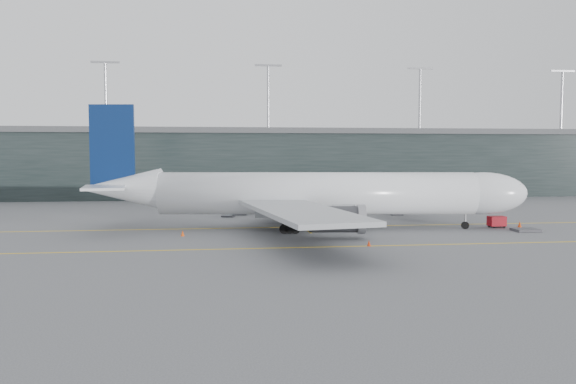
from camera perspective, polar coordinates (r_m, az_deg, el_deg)
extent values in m
plane|color=#525257|center=(78.15, -2.48, -3.25)|extent=(320.00, 320.00, 0.00)
cube|color=yellow|center=(74.20, -2.23, -3.63)|extent=(160.00, 0.25, 0.02)
cube|color=yellow|center=(58.45, -0.87, -5.69)|extent=(160.00, 0.25, 0.02)
cube|color=yellow|center=(98.42, -0.52, -1.74)|extent=(0.25, 60.00, 0.02)
cube|color=black|center=(135.45, -4.49, 2.78)|extent=(240.00, 35.00, 14.00)
cube|color=#505255|center=(135.51, -4.51, 6.00)|extent=(240.00, 36.00, 1.20)
cylinder|color=#9E9EA3|center=(128.08, -18.02, 9.25)|extent=(0.60, 0.60, 14.00)
cylinder|color=#9E9EA3|center=(126.37, -2.01, 9.51)|extent=(0.60, 0.60, 14.00)
cylinder|color=#9E9EA3|center=(134.10, 13.25, 9.09)|extent=(0.60, 0.60, 14.00)
cylinder|color=#9E9EA3|center=(149.83, 26.03, 8.25)|extent=(0.60, 0.60, 14.00)
cylinder|color=white|center=(72.41, 2.93, -0.13)|extent=(40.64, 10.33, 5.43)
ellipsoid|color=white|center=(76.60, 19.17, -0.12)|extent=(11.98, 6.79, 5.43)
cone|color=white|center=(75.29, -16.39, 0.34)|extent=(10.20, 6.35, 5.21)
cube|color=#9CA0A4|center=(72.55, 2.24, -1.79)|extent=(14.44, 6.06, 1.75)
cube|color=black|center=(77.70, 21.51, 0.52)|extent=(2.23, 2.84, 0.70)
cube|color=#9CA0A4|center=(58.87, 1.07, -1.94)|extent=(11.73, 26.31, 0.48)
cylinder|color=#333438|center=(64.49, 4.87, -2.76)|extent=(6.46, 3.79, 3.06)
cube|color=#9CA0A4|center=(85.91, 0.71, -0.06)|extent=(17.19, 26.45, 0.48)
cylinder|color=#333438|center=(80.98, 3.86, -1.38)|extent=(6.46, 3.79, 3.06)
cube|color=#091F51|center=(75.54, -17.43, 4.51)|extent=(5.70, 1.13, 10.51)
cube|color=white|center=(70.93, -18.17, 0.44)|extent=(5.86, 8.47, 0.31)
cube|color=white|center=(80.13, -16.04, 0.87)|extent=(7.42, 9.11, 0.31)
cylinder|color=black|center=(76.30, 17.55, -3.24)|extent=(1.00, 0.47, 0.96)
cylinder|color=#9E9EA3|center=(76.22, 17.56, -2.75)|extent=(0.26, 0.26, 2.28)
cylinder|color=black|center=(68.55, 0.18, -3.78)|extent=(1.18, 0.57, 1.14)
cylinder|color=black|center=(76.88, 0.15, -2.94)|extent=(1.18, 0.57, 1.14)
cube|color=#27272C|center=(82.46, 12.79, 0.12)|extent=(2.85, 3.20, 2.48)
cube|color=#27272C|center=(89.37, 11.16, 0.44)|extent=(2.29, 11.51, 2.21)
cube|color=#27272C|center=(100.31, 9.06, 0.85)|extent=(2.51, 11.51, 2.30)
cube|color=#27272C|center=(111.36, 7.37, 1.17)|extent=(2.73, 11.51, 2.39)
cylinder|color=#9E9EA3|center=(90.16, 11.01, -1.27)|extent=(0.44, 0.44, 3.36)
cube|color=#333438|center=(90.29, 10.99, -2.14)|extent=(1.78, 1.34, 0.62)
cylinder|color=#27272C|center=(121.20, 6.26, 1.41)|extent=(3.54, 3.54, 2.65)
cylinder|color=#27272C|center=(121.36, 6.25, 0.07)|extent=(1.59, 1.59, 3.18)
cube|color=#9D0B15|center=(79.40, 20.44, -2.78)|extent=(2.21, 1.45, 1.28)
cylinder|color=black|center=(78.67, 20.11, -3.30)|extent=(0.40, 0.16, 0.39)
cylinder|color=black|center=(79.45, 21.10, -3.25)|extent=(0.40, 0.16, 0.39)
cylinder|color=black|center=(79.52, 19.76, -3.21)|extent=(0.40, 0.16, 0.39)
cylinder|color=black|center=(80.29, 20.74, -3.17)|extent=(0.40, 0.16, 0.39)
cube|color=#3D3C42|center=(76.73, 22.99, -3.56)|extent=(3.03, 2.43, 0.30)
cube|color=#333438|center=(86.68, -6.10, -2.46)|extent=(2.26, 2.04, 0.19)
cube|color=#9FA5AA|center=(86.60, -6.10, -1.91)|extent=(1.88, 1.82, 1.39)
cube|color=navy|center=(86.52, -6.11, -1.43)|extent=(1.94, 1.88, 0.07)
cube|color=#333438|center=(89.41, -4.89, -2.23)|extent=(2.42, 2.04, 0.22)
cube|color=#AAADB6|center=(89.31, -4.89, -1.60)|extent=(1.97, 1.87, 1.65)
cube|color=navy|center=(89.23, -4.89, -1.05)|extent=(2.03, 1.93, 0.09)
cube|color=#333438|center=(88.02, -2.24, -2.33)|extent=(2.24, 1.87, 0.21)
cube|color=#9DA2A8|center=(87.92, -2.24, -1.72)|extent=(1.82, 1.72, 1.56)
cube|color=navy|center=(87.85, -2.24, -1.19)|extent=(1.87, 1.78, 0.08)
cone|color=#D43D0B|center=(80.63, 22.48, -3.04)|extent=(0.50, 0.50, 0.80)
cone|color=red|center=(60.12, 8.23, -5.16)|extent=(0.41, 0.41, 0.65)
cone|color=orange|center=(90.10, 2.42, -2.09)|extent=(0.38, 0.38, 0.61)
cone|color=#EE4D0D|center=(67.68, -10.66, -4.14)|extent=(0.44, 0.44, 0.71)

